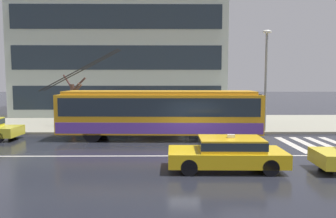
{
  "coord_description": "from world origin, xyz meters",
  "views": [
    {
      "loc": [
        -1.43,
        -15.59,
        3.49
      ],
      "look_at": [
        -1.24,
        3.31,
        1.77
      ],
      "focal_mm": 33.96,
      "sensor_mm": 36.0,
      "label": 1
    }
  ],
  "objects": [
    {
      "name": "ground_plane",
      "position": [
        0.0,
        0.0,
        0.0
      ],
      "size": [
        160.0,
        160.0,
        0.0
      ],
      "primitive_type": "plane",
      "color": "#21232C"
    },
    {
      "name": "sidewalk_slab",
      "position": [
        0.0,
        9.68,
        0.07
      ],
      "size": [
        80.0,
        10.0,
        0.14
      ],
      "primitive_type": "cube",
      "color": "gray",
      "rests_on": "ground_plane"
    },
    {
      "name": "crosswalk_stripe_edge_near",
      "position": [
        5.46,
        1.34,
        0.0
      ],
      "size": [
        0.44,
        4.4,
        0.01
      ],
      "primitive_type": "cube",
      "color": "beige",
      "rests_on": "ground_plane"
    },
    {
      "name": "crosswalk_stripe_inner_a",
      "position": [
        6.36,
        1.34,
        0.0
      ],
      "size": [
        0.44,
        4.4,
        0.01
      ],
      "primitive_type": "cube",
      "color": "beige",
      "rests_on": "ground_plane"
    },
    {
      "name": "crosswalk_stripe_center",
      "position": [
        7.26,
        1.34,
        0.0
      ],
      "size": [
        0.44,
        4.4,
        0.01
      ],
      "primitive_type": "cube",
      "color": "beige",
      "rests_on": "ground_plane"
    },
    {
      "name": "lane_centre_line",
      "position": [
        0.0,
        -1.2,
        0.0
      ],
      "size": [
        72.0,
        0.14,
        0.01
      ],
      "primitive_type": "cube",
      "color": "silver",
      "rests_on": "ground_plane"
    },
    {
      "name": "trolleybus",
      "position": [
        -1.73,
        3.08,
        1.58
      ],
      "size": [
        12.95,
        2.89,
        5.3
      ],
      "color": "gold",
      "rests_on": "ground_plane"
    },
    {
      "name": "taxi_oncoming_near",
      "position": [
        1.02,
        -3.47,
        0.7
      ],
      "size": [
        4.53,
        1.94,
        1.39
      ],
      "color": "yellow",
      "rests_on": "ground_plane"
    },
    {
      "name": "bus_shelter",
      "position": [
        -1.85,
        6.2,
        1.97
      ],
      "size": [
        4.24,
        1.72,
        2.42
      ],
      "color": "gray",
      "rests_on": "sidewalk_slab"
    },
    {
      "name": "pedestrian_at_shelter",
      "position": [
        1.55,
        5.49,
        1.69
      ],
      "size": [
        1.34,
        1.34,
        1.97
      ],
      "color": "navy",
      "rests_on": "sidewalk_slab"
    },
    {
      "name": "pedestrian_approaching_curb",
      "position": [
        -6.29,
        5.66,
        1.75
      ],
      "size": [
        1.55,
        1.55,
        1.96
      ],
      "color": "navy",
      "rests_on": "sidewalk_slab"
    },
    {
      "name": "pedestrian_walking_past",
      "position": [
        -0.34,
        7.36,
        1.81
      ],
      "size": [
        1.31,
        1.31,
        2.07
      ],
      "color": "#47453F",
      "rests_on": "sidewalk_slab"
    },
    {
      "name": "street_lamp",
      "position": [
        5.16,
        5.16,
        4.04
      ],
      "size": [
        0.6,
        0.32,
        6.58
      ],
      "color": "gray",
      "rests_on": "sidewalk_slab"
    },
    {
      "name": "street_tree_bare",
      "position": [
        -7.96,
        7.1,
        2.04
      ],
      "size": [
        1.89,
        1.23,
        3.75
      ],
      "color": "brown",
      "rests_on": "sidewalk_slab"
    },
    {
      "name": "office_tower_corner_left",
      "position": [
        -5.64,
        19.68,
        9.06
      ],
      "size": [
        19.87,
        14.62,
        18.09
      ],
      "color": "#ADB9AF",
      "rests_on": "ground_plane"
    }
  ]
}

